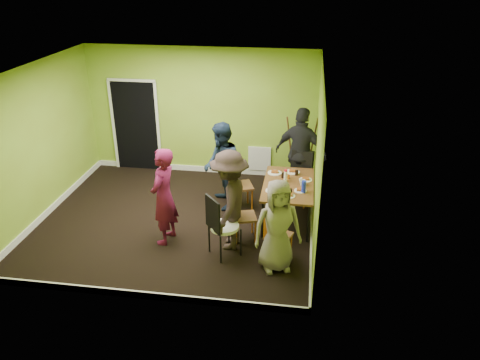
# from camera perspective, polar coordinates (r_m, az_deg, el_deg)

# --- Properties ---
(ground) EXTENTS (5.00, 5.00, 0.00)m
(ground) POSITION_cam_1_polar(r_m,az_deg,el_deg) (8.85, -7.68, -4.84)
(ground) COLOR black
(ground) RESTS_ON ground
(room_walls) EXTENTS (5.04, 4.54, 2.82)m
(room_walls) POSITION_cam_1_polar(r_m,az_deg,el_deg) (8.44, -8.14, 1.12)
(room_walls) COLOR olive
(room_walls) RESTS_ON ground
(dining_table) EXTENTS (0.90, 1.50, 0.75)m
(dining_table) POSITION_cam_1_polar(r_m,az_deg,el_deg) (8.48, 5.92, -0.80)
(dining_table) COLOR black
(dining_table) RESTS_ON ground
(chair_left_far) EXTENTS (0.56, 0.56, 1.05)m
(chair_left_far) POSITION_cam_1_polar(r_m,az_deg,el_deg) (8.87, -0.48, -0.18)
(chair_left_far) COLOR #D06313
(chair_left_far) RESTS_ON ground
(chair_left_near) EXTENTS (0.48, 0.48, 0.93)m
(chair_left_near) POSITION_cam_1_polar(r_m,az_deg,el_deg) (7.95, -0.01, -3.97)
(chair_left_near) COLOR #D06313
(chair_left_near) RESTS_ON ground
(chair_back_end) EXTENTS (0.52, 0.58, 1.04)m
(chair_back_end) POSITION_cam_1_polar(r_m,az_deg,el_deg) (9.26, 7.50, 1.69)
(chair_back_end) COLOR #D06313
(chair_back_end) RESTS_ON ground
(chair_front_end) EXTENTS (0.48, 0.49, 0.91)m
(chair_front_end) POSITION_cam_1_polar(r_m,az_deg,el_deg) (7.42, 4.50, -6.48)
(chair_front_end) COLOR #D06313
(chair_front_end) RESTS_ON ground
(chair_bentwood) EXTENTS (0.59, 0.59, 1.08)m
(chair_bentwood) POSITION_cam_1_polar(r_m,az_deg,el_deg) (7.49, -2.40, -5.31)
(chair_bentwood) COLOR black
(chair_bentwood) RESTS_ON ground
(easel) EXTENTS (0.64, 0.60, 1.60)m
(easel) POSITION_cam_1_polar(r_m,az_deg,el_deg) (9.72, 7.39, 3.25)
(easel) COLOR brown
(easel) RESTS_ON ground
(plate_near_left) EXTENTS (0.27, 0.27, 0.01)m
(plate_near_left) POSITION_cam_1_polar(r_m,az_deg,el_deg) (8.86, 4.25, 0.88)
(plate_near_left) COLOR white
(plate_near_left) RESTS_ON dining_table
(plate_near_right) EXTENTS (0.26, 0.26, 0.01)m
(plate_near_right) POSITION_cam_1_polar(r_m,az_deg,el_deg) (8.17, 4.04, -1.31)
(plate_near_right) COLOR white
(plate_near_right) RESTS_ON dining_table
(plate_far_back) EXTENTS (0.27, 0.27, 0.01)m
(plate_far_back) POSITION_cam_1_polar(r_m,az_deg,el_deg) (8.93, 6.44, 0.99)
(plate_far_back) COLOR white
(plate_far_back) RESTS_ON dining_table
(plate_far_front) EXTENTS (0.23, 0.23, 0.01)m
(plate_far_front) POSITION_cam_1_polar(r_m,az_deg,el_deg) (8.02, 5.94, -1.93)
(plate_far_front) COLOR white
(plate_far_front) RESTS_ON dining_table
(plate_wall_back) EXTENTS (0.24, 0.24, 0.01)m
(plate_wall_back) POSITION_cam_1_polar(r_m,az_deg,el_deg) (8.64, 8.00, 0.03)
(plate_wall_back) COLOR white
(plate_wall_back) RESTS_ON dining_table
(plate_wall_front) EXTENTS (0.22, 0.22, 0.01)m
(plate_wall_front) POSITION_cam_1_polar(r_m,az_deg,el_deg) (8.22, 7.37, -1.30)
(plate_wall_front) COLOR white
(plate_wall_front) RESTS_ON dining_table
(thermos) EXTENTS (0.06, 0.06, 0.20)m
(thermos) POSITION_cam_1_polar(r_m,az_deg,el_deg) (8.50, 5.58, 0.44)
(thermos) COLOR white
(thermos) RESTS_ON dining_table
(blue_bottle) EXTENTS (0.08, 0.08, 0.22)m
(blue_bottle) POSITION_cam_1_polar(r_m,az_deg,el_deg) (8.13, 7.78, -0.83)
(blue_bottle) COLOR #1A2AC7
(blue_bottle) RESTS_ON dining_table
(orange_bottle) EXTENTS (0.04, 0.04, 0.08)m
(orange_bottle) POSITION_cam_1_polar(r_m,az_deg,el_deg) (8.64, 5.93, 0.40)
(orange_bottle) COLOR #D06313
(orange_bottle) RESTS_ON dining_table
(glass_mid) EXTENTS (0.06, 0.06, 0.10)m
(glass_mid) POSITION_cam_1_polar(r_m,az_deg,el_deg) (8.67, 5.26, 0.57)
(glass_mid) COLOR black
(glass_mid) RESTS_ON dining_table
(glass_back) EXTENTS (0.06, 0.06, 0.10)m
(glass_back) POSITION_cam_1_polar(r_m,az_deg,el_deg) (8.80, 6.92, 0.89)
(glass_back) COLOR black
(glass_back) RESTS_ON dining_table
(glass_front) EXTENTS (0.06, 0.06, 0.10)m
(glass_front) POSITION_cam_1_polar(r_m,az_deg,el_deg) (8.07, 6.16, -1.43)
(glass_front) COLOR black
(glass_front) RESTS_ON dining_table
(cup_a) EXTENTS (0.12, 0.12, 0.09)m
(cup_a) POSITION_cam_1_polar(r_m,az_deg,el_deg) (8.22, 4.49, -0.85)
(cup_a) COLOR white
(cup_a) RESTS_ON dining_table
(cup_b) EXTENTS (0.11, 0.11, 0.10)m
(cup_b) POSITION_cam_1_polar(r_m,az_deg,el_deg) (8.41, 7.62, -0.34)
(cup_b) COLOR white
(cup_b) RESTS_ON dining_table
(person_standing) EXTENTS (0.50, 0.68, 1.70)m
(person_standing) POSITION_cam_1_polar(r_m,az_deg,el_deg) (7.85, -9.28, -2.01)
(person_standing) COLOR #5D1034
(person_standing) RESTS_ON ground
(person_left_far) EXTENTS (0.89, 1.00, 1.70)m
(person_left_far) POSITION_cam_1_polar(r_m,az_deg,el_deg) (8.89, -2.25, 1.68)
(person_left_far) COLOR #152134
(person_left_far) RESTS_ON ground
(person_left_near) EXTENTS (0.68, 1.14, 1.72)m
(person_left_near) POSITION_cam_1_polar(r_m,az_deg,el_deg) (7.61, -1.29, -2.51)
(person_left_near) COLOR #2C201D
(person_left_near) RESTS_ON ground
(person_back_end) EXTENTS (1.18, 0.80, 1.86)m
(person_back_end) POSITION_cam_1_polar(r_m,az_deg,el_deg) (9.33, 7.48, 3.22)
(person_back_end) COLOR black
(person_back_end) RESTS_ON ground
(person_front_end) EXTENTS (0.85, 0.69, 1.51)m
(person_front_end) POSITION_cam_1_polar(r_m,az_deg,el_deg) (7.14, 4.59, -5.61)
(person_front_end) COLOR gray
(person_front_end) RESTS_ON ground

